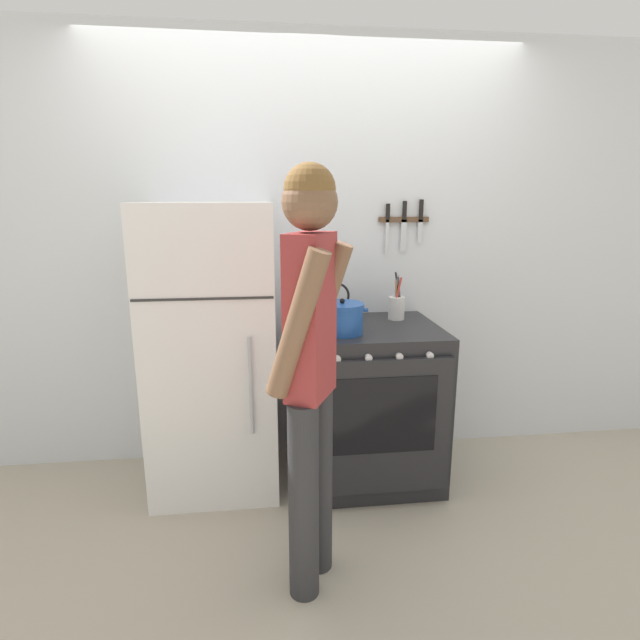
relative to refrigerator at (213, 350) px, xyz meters
The scene contains 9 objects.
ground_plane 1.04m from the refrigerator, 28.85° to the left, with size 14.00×14.00×0.00m, color #B2A893.
wall_back 0.82m from the refrigerator, 31.09° to the left, with size 10.00×0.06×2.55m.
refrigerator is the anchor object (origin of this frame).
stove_range 0.94m from the refrigerator, ahead, with size 0.79×0.73×0.92m.
dutch_oven_pot 0.75m from the refrigerator, 13.36° to the right, with size 0.28×0.23×0.19m.
tea_kettle 0.74m from the refrigerator, ahead, with size 0.25×0.20×0.23m.
utensil_jar 1.10m from the refrigerator, ahead, with size 0.10×0.10×0.28m.
person 0.99m from the refrigerator, 61.69° to the right, with size 0.39×0.43×1.75m.
wall_knife_strip 1.38m from the refrigerator, 14.61° to the left, with size 0.31×0.03×0.32m.
Camera 1 is at (-0.30, -3.02, 1.61)m, focal length 28.00 mm.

